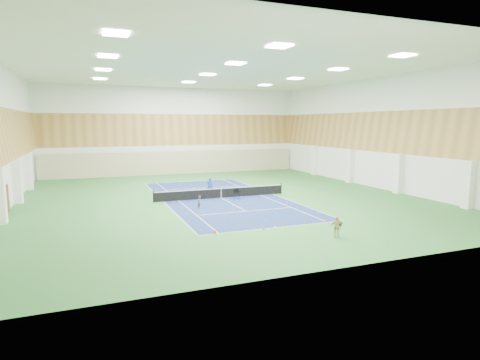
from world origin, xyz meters
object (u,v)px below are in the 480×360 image
at_px(tennis_net, 221,192).
at_px(child_apron, 337,227).
at_px(coach, 210,186).
at_px(child_court, 200,202).
at_px(ball_cart, 236,194).

xyz_separation_m(tennis_net, child_apron, (2.48, -15.32, 0.11)).
height_order(tennis_net, coach, coach).
height_order(child_court, ball_cart, child_court).
bearing_deg(ball_cart, tennis_net, 153.52).
distance_m(coach, ball_cart, 4.18).
height_order(coach, ball_cart, coach).
bearing_deg(coach, child_court, 84.77).
relative_size(child_court, ball_cart, 1.12).
distance_m(coach, child_court, 7.25).
relative_size(coach, child_apron, 1.22).
distance_m(tennis_net, child_court, 5.01).
xyz_separation_m(tennis_net, ball_cart, (1.11, -1.19, -0.07)).
bearing_deg(ball_cart, coach, 129.75).
relative_size(tennis_net, ball_cart, 13.28).
relative_size(tennis_net, child_court, 11.83).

